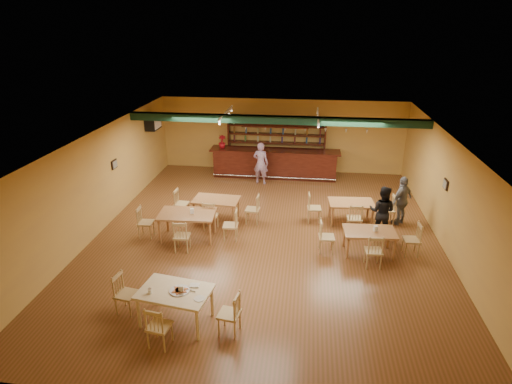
# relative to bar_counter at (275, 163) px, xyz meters

# --- Properties ---
(floor) EXTENTS (12.00, 12.00, 0.00)m
(floor) POSITION_rel_bar_counter_xyz_m (0.19, -5.15, -0.56)
(floor) COLOR brown
(floor) RESTS_ON ground
(ceiling_beam) EXTENTS (10.00, 0.30, 0.25)m
(ceiling_beam) POSITION_rel_bar_counter_xyz_m (0.19, -2.35, 2.31)
(ceiling_beam) COLOR black
(ceiling_beam) RESTS_ON ceiling
(track_rail_left) EXTENTS (0.05, 2.50, 0.05)m
(track_rail_left) POSITION_rel_bar_counter_xyz_m (-1.61, -1.75, 2.38)
(track_rail_left) COLOR white
(track_rail_left) RESTS_ON ceiling
(track_rail_right) EXTENTS (0.05, 2.50, 0.05)m
(track_rail_right) POSITION_rel_bar_counter_xyz_m (1.59, -1.75, 2.38)
(track_rail_right) COLOR white
(track_rail_right) RESTS_ON ceiling
(ac_unit) EXTENTS (0.34, 0.70, 0.48)m
(ac_unit) POSITION_rel_bar_counter_xyz_m (-4.61, -0.95, 1.79)
(ac_unit) COLOR white
(ac_unit) RESTS_ON wall_left
(picture_left) EXTENTS (0.04, 0.34, 0.28)m
(picture_left) POSITION_rel_bar_counter_xyz_m (-4.78, -4.15, 1.14)
(picture_left) COLOR black
(picture_left) RESTS_ON wall_left
(picture_right) EXTENTS (0.04, 0.34, 0.28)m
(picture_right) POSITION_rel_bar_counter_xyz_m (5.16, -4.65, 1.14)
(picture_right) COLOR black
(picture_right) RESTS_ON wall_right
(bar_counter) EXTENTS (5.19, 0.85, 1.13)m
(bar_counter) POSITION_rel_bar_counter_xyz_m (0.00, 0.00, 0.00)
(bar_counter) COLOR #35100A
(bar_counter) RESTS_ON ground
(back_bar_hutch) EXTENTS (4.02, 0.40, 2.28)m
(back_bar_hutch) POSITION_rel_bar_counter_xyz_m (0.00, 0.63, 0.57)
(back_bar_hutch) COLOR #35100A
(back_bar_hutch) RESTS_ON ground
(poinsettia) EXTENTS (0.37, 0.37, 0.52)m
(poinsettia) POSITION_rel_bar_counter_xyz_m (-2.15, 0.00, 0.82)
(poinsettia) COLOR #A40F19
(poinsettia) RESTS_ON bar_counter
(dining_table_a) EXTENTS (1.48, 0.94, 0.71)m
(dining_table_a) POSITION_rel_bar_counter_xyz_m (-1.49, -4.24, -0.21)
(dining_table_a) COLOR #9D6637
(dining_table_a) RESTS_ON ground
(dining_table_b) EXTENTS (1.44, 0.93, 0.69)m
(dining_table_b) POSITION_rel_bar_counter_xyz_m (2.73, -3.89, -0.22)
(dining_table_b) COLOR #9D6637
(dining_table_b) RESTS_ON ground
(dining_table_c) EXTENTS (1.65, 1.05, 0.80)m
(dining_table_c) POSITION_rel_bar_counter_xyz_m (-2.06, -5.55, -0.16)
(dining_table_c) COLOR #9D6637
(dining_table_c) RESTS_ON ground
(dining_table_d) EXTENTS (1.42, 0.91, 0.69)m
(dining_table_d) POSITION_rel_bar_counter_xyz_m (3.06, -5.78, -0.22)
(dining_table_d) COLOR #9D6637
(dining_table_d) RESTS_ON ground
(near_table) EXTENTS (1.59, 1.15, 0.78)m
(near_table) POSITION_rel_bar_counter_xyz_m (-1.29, -9.18, -0.17)
(near_table) COLOR beige
(near_table) RESTS_ON ground
(pizza_tray) EXTENTS (0.43, 0.43, 0.01)m
(pizza_tray) POSITION_rel_bar_counter_xyz_m (-1.18, -9.18, 0.23)
(pizza_tray) COLOR silver
(pizza_tray) RESTS_ON near_table
(parmesan_shaker) EXTENTS (0.08, 0.08, 0.11)m
(parmesan_shaker) POSITION_rel_bar_counter_xyz_m (-1.76, -9.33, 0.27)
(parmesan_shaker) COLOR #EAE5C6
(parmesan_shaker) RESTS_ON near_table
(napkin_stack) EXTENTS (0.21, 0.17, 0.03)m
(napkin_stack) POSITION_rel_bar_counter_xyz_m (-0.92, -8.97, 0.23)
(napkin_stack) COLOR white
(napkin_stack) RESTS_ON near_table
(pizza_server) EXTENTS (0.33, 0.19, 0.00)m
(pizza_server) POSITION_rel_bar_counter_xyz_m (-1.03, -9.13, 0.24)
(pizza_server) COLOR silver
(pizza_server) RESTS_ON pizza_tray
(side_plate) EXTENTS (0.25, 0.25, 0.01)m
(side_plate) POSITION_rel_bar_counter_xyz_m (-0.71, -9.39, 0.22)
(side_plate) COLOR white
(side_plate) RESTS_ON near_table
(patron_bar) EXTENTS (0.66, 0.50, 1.64)m
(patron_bar) POSITION_rel_bar_counter_xyz_m (-0.48, -0.83, 0.26)
(patron_bar) COLOR #86489E
(patron_bar) RESTS_ON ground
(patron_right_a) EXTENTS (0.92, 0.82, 1.56)m
(patron_right_a) POSITION_rel_bar_counter_xyz_m (3.53, -4.69, 0.22)
(patron_right_a) COLOR black
(patron_right_a) RESTS_ON ground
(patron_right_b) EXTENTS (0.91, 0.92, 1.56)m
(patron_right_b) POSITION_rel_bar_counter_xyz_m (4.26, -3.78, 0.21)
(patron_right_b) COLOR slate
(patron_right_b) RESTS_ON ground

